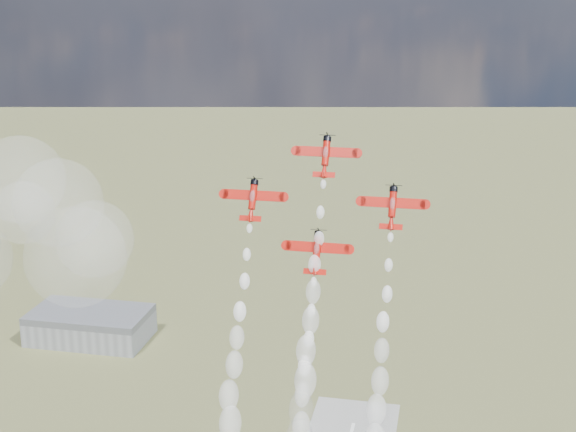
# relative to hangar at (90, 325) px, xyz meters

# --- Properties ---
(hangar) EXTENTS (50.00, 28.00, 13.00)m
(hangar) POSITION_rel_hangar_xyz_m (0.00, 0.00, 0.00)
(hangar) COLOR gray
(hangar) RESTS_ON ground
(plane_lead) EXTENTS (11.10, 5.86, 7.24)m
(plane_lead) POSITION_rel_hangar_xyz_m (126.16, -155.62, 111.67)
(plane_lead) COLOR #BD1209
(plane_lead) RESTS_ON ground
(plane_left) EXTENTS (11.10, 5.86, 7.24)m
(plane_left) POSITION_rel_hangar_xyz_m (113.72, -159.86, 104.07)
(plane_left) COLOR #BD1209
(plane_left) RESTS_ON ground
(plane_right) EXTENTS (11.10, 5.86, 7.24)m
(plane_right) POSITION_rel_hangar_xyz_m (138.60, -159.86, 104.07)
(plane_right) COLOR #BD1209
(plane_right) RESTS_ON ground
(plane_slot) EXTENTS (11.10, 5.86, 7.24)m
(plane_slot) POSITION_rel_hangar_xyz_m (126.16, -164.10, 96.46)
(plane_slot) COLOR #BD1209
(plane_slot) RESTS_ON ground
(smoke_trail_lead) EXTENTS (5.36, 28.61, 49.09)m
(smoke_trail_lead) POSITION_rel_hangar_xyz_m (125.89, -178.53, 70.44)
(smoke_trail_lead) COLOR white
(smoke_trail_lead) RESTS_ON plane_lead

